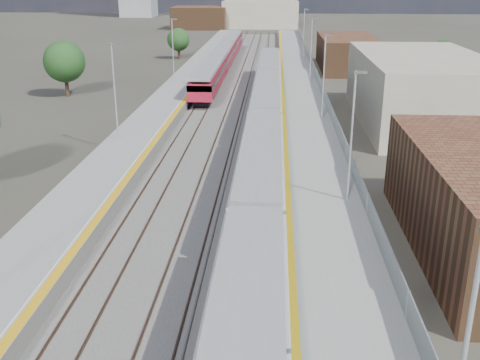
{
  "coord_description": "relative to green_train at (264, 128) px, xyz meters",
  "views": [
    {
      "loc": [
        2.25,
        -8.7,
        13.32
      ],
      "look_at": [
        0.35,
        21.7,
        2.2
      ],
      "focal_mm": 42.0,
      "sensor_mm": 36.0,
      "label": 1
    }
  ],
  "objects": [
    {
      "name": "ground",
      "position": [
        -1.5,
        16.32,
        -2.16
      ],
      "size": [
        320.0,
        320.0,
        0.0
      ],
      "primitive_type": "plane",
      "color": "#47443A",
      "rests_on": "ground"
    },
    {
      "name": "tree_c",
      "position": [
        -15.58,
        53.29,
        1.04
      ],
      "size": [
        3.76,
        3.76,
        5.1
      ],
      "color": "#382619",
      "rests_on": "ground"
    },
    {
      "name": "ballast_bed",
      "position": [
        -3.75,
        18.82,
        -2.13
      ],
      "size": [
        10.5,
        155.0,
        0.06
      ],
      "primitive_type": "cube",
      "color": "#565451",
      "rests_on": "ground"
    },
    {
      "name": "green_train",
      "position": [
        0.0,
        0.0,
        0.0
      ],
      "size": [
        2.79,
        77.67,
        3.07
      ],
      "color": "black",
      "rests_on": "ground"
    },
    {
      "name": "red_train",
      "position": [
        -7.0,
        41.45,
        -0.19
      ],
      "size": [
        2.65,
        53.79,
        3.34
      ],
      "color": "black",
      "rests_on": "ground"
    },
    {
      "name": "tree_b",
      "position": [
        -23.47,
        21.38,
        1.86
      ],
      "size": [
        4.72,
        4.72,
        6.39
      ],
      "color": "#382619",
      "rests_on": "ground"
    },
    {
      "name": "tracks",
      "position": [
        -3.15,
        20.49,
        -2.06
      ],
      "size": [
        8.96,
        160.0,
        0.17
      ],
      "color": "#4C3323",
      "rests_on": "ground"
    },
    {
      "name": "platform_right",
      "position": [
        3.78,
        18.81,
        -1.63
      ],
      "size": [
        4.7,
        155.0,
        8.52
      ],
      "color": "slate",
      "rests_on": "ground"
    },
    {
      "name": "platform_left",
      "position": [
        -10.55,
        18.81,
        -1.64
      ],
      "size": [
        4.3,
        155.0,
        8.52
      ],
      "color": "slate",
      "rests_on": "ground"
    },
    {
      "name": "tree_d",
      "position": [
        22.13,
        31.58,
        1.43
      ],
      "size": [
        4.21,
        4.21,
        5.71
      ],
      "color": "#382619",
      "rests_on": "ground"
    }
  ]
}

